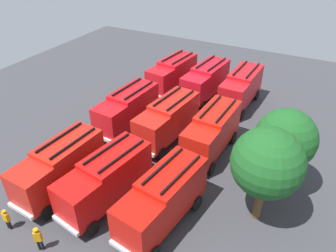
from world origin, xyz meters
The scene contains 18 objects.
ground_plane centered at (0.00, 0.00, 0.00)m, with size 55.04×55.04×0.00m, color #38383D.
fire_truck_0 centered at (-8.99, -4.13, 2.15)m, with size 7.44×3.45×3.88m.
fire_truck_1 centered at (0.14, -4.22, 2.15)m, with size 7.36×3.19×3.88m.
fire_truck_2 centered at (9.25, -3.94, 2.15)m, with size 7.33×3.11×3.88m.
fire_truck_3 centered at (-9.04, -0.05, 2.15)m, with size 7.42×3.36×3.88m.
fire_truck_4 centered at (0.08, -0.02, 2.15)m, with size 7.43×3.40×3.88m.
fire_truck_5 centered at (8.83, -0.17, 2.15)m, with size 7.49×3.64×3.88m.
fire_truck_6 centered at (-9.15, 3.90, 2.15)m, with size 7.31×3.04×3.88m.
fire_truck_7 centered at (-0.01, 4.13, 2.15)m, with size 7.31×3.04×3.88m.
fire_truck_8 centered at (8.64, 4.11, 2.15)m, with size 7.47×3.55×3.88m.
firefighter_0 centered at (-2.48, -2.03, 1.05)m, with size 0.48×0.41×1.84m.
firefighter_1 centered at (6.00, -5.97, 0.89)m, with size 0.48×0.44×1.60m.
firefighter_2 centered at (13.73, -4.49, 0.89)m, with size 0.26×0.42×1.61m.
firefighter_3 centered at (-9.64, -6.48, 0.98)m, with size 0.46×0.47×1.75m.
firefighter_4 centered at (13.94, -1.45, 1.04)m, with size 0.42×0.48×1.83m.
tree_0 centered at (1.87, 9.98, 4.42)m, with size 4.23×4.23×6.56m.
tree_1 centered at (5.33, 9.50, 4.66)m, with size 4.47×4.47×6.93m.
traffic_cone_0 centered at (-11.17, -5.89, 0.37)m, with size 0.51×0.51×0.73m, color #F2600C.
Camera 1 is at (21.16, 11.02, 16.93)m, focal length 33.96 mm.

